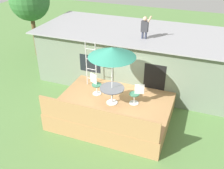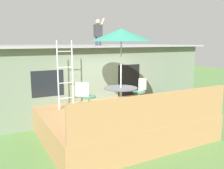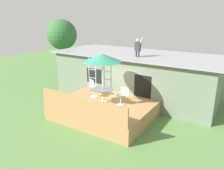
{
  "view_description": "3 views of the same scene",
  "coord_description": "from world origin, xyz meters",
  "px_view_note": "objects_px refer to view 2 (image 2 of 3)",
  "views": [
    {
      "loc": [
        3.23,
        -8.8,
        7.11
      ],
      "look_at": [
        -0.26,
        0.41,
        1.34
      ],
      "focal_mm": 41.55,
      "sensor_mm": 36.0,
      "label": 1
    },
    {
      "loc": [
        -3.77,
        -6.52,
        2.95
      ],
      "look_at": [
        0.38,
        1.19,
        1.39
      ],
      "focal_mm": 38.7,
      "sensor_mm": 36.0,
      "label": 2
    },
    {
      "loc": [
        6.02,
        -9.03,
        5.19
      ],
      "look_at": [
        -0.21,
        0.99,
        1.44
      ],
      "focal_mm": 35.8,
      "sensor_mm": 36.0,
      "label": 3
    }
  ],
  "objects_px": {
    "patio_table": "(121,93)",
    "patio_umbrella": "(121,35)",
    "step_ladder": "(65,75)",
    "person_figure": "(98,30)",
    "patio_chair_right": "(140,92)",
    "patio_chair_left": "(87,97)"
  },
  "relations": [
    {
      "from": "step_ladder",
      "to": "patio_chair_right",
      "type": "bearing_deg",
      "value": -17.0
    },
    {
      "from": "patio_chair_left",
      "to": "patio_umbrella",
      "type": "bearing_deg",
      "value": 0.0
    },
    {
      "from": "person_figure",
      "to": "patio_umbrella",
      "type": "bearing_deg",
      "value": -101.25
    },
    {
      "from": "patio_table",
      "to": "patio_chair_left",
      "type": "relative_size",
      "value": 1.13
    },
    {
      "from": "person_figure",
      "to": "patio_chair_left",
      "type": "xyz_separation_m",
      "value": [
        -1.52,
        -2.34,
        -2.15
      ]
    },
    {
      "from": "patio_umbrella",
      "to": "patio_chair_left",
      "type": "distance_m",
      "value": 2.17
    },
    {
      "from": "step_ladder",
      "to": "patio_chair_right",
      "type": "height_order",
      "value": "step_ladder"
    },
    {
      "from": "patio_chair_right",
      "to": "step_ladder",
      "type": "bearing_deg",
      "value": -35.76
    },
    {
      "from": "patio_umbrella",
      "to": "step_ladder",
      "type": "relative_size",
      "value": 1.15
    },
    {
      "from": "patio_table",
      "to": "patio_umbrella",
      "type": "relative_size",
      "value": 0.41
    },
    {
      "from": "patio_umbrella",
      "to": "person_figure",
      "type": "bearing_deg",
      "value": 78.75
    },
    {
      "from": "step_ladder",
      "to": "patio_chair_right",
      "type": "distance_m",
      "value": 2.58
    },
    {
      "from": "patio_chair_right",
      "to": "patio_table",
      "type": "bearing_deg",
      "value": -0.0
    },
    {
      "from": "patio_table",
      "to": "patio_umbrella",
      "type": "xyz_separation_m",
      "value": [
        0.0,
        0.0,
        1.76
      ]
    },
    {
      "from": "patio_table",
      "to": "patio_chair_left",
      "type": "xyz_separation_m",
      "value": [
        -0.96,
        0.47,
        -0.13
      ]
    },
    {
      "from": "patio_table",
      "to": "patio_chair_left",
      "type": "distance_m",
      "value": 1.08
    },
    {
      "from": "step_ladder",
      "to": "patio_chair_left",
      "type": "height_order",
      "value": "step_ladder"
    },
    {
      "from": "patio_umbrella",
      "to": "step_ladder",
      "type": "xyz_separation_m",
      "value": [
        -1.43,
        1.06,
        -1.25
      ]
    },
    {
      "from": "step_ladder",
      "to": "person_figure",
      "type": "bearing_deg",
      "value": 41.34
    },
    {
      "from": "step_ladder",
      "to": "patio_umbrella",
      "type": "bearing_deg",
      "value": -36.45
    },
    {
      "from": "patio_chair_left",
      "to": "patio_chair_right",
      "type": "height_order",
      "value": "same"
    },
    {
      "from": "patio_table",
      "to": "step_ladder",
      "type": "distance_m",
      "value": 1.85
    }
  ]
}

